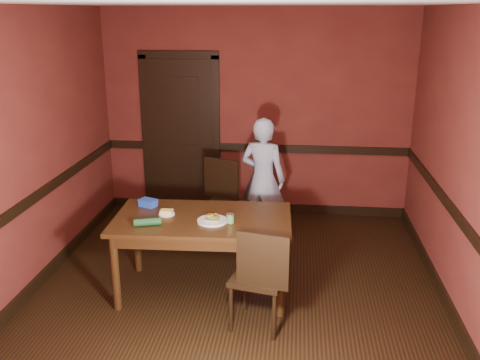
% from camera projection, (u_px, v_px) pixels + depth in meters
% --- Properties ---
extents(floor, '(4.00, 4.50, 0.01)m').
position_uv_depth(floor, '(236.00, 292.00, 5.25)').
color(floor, black).
rests_on(floor, ground).
extents(ceiling, '(4.00, 4.50, 0.01)m').
position_uv_depth(ceiling, '(235.00, 3.00, 4.43)').
color(ceiling, silver).
rests_on(ceiling, ground).
extents(wall_back, '(4.00, 0.02, 2.70)m').
position_uv_depth(wall_back, '(256.00, 114.00, 6.97)').
color(wall_back, maroon).
rests_on(wall_back, ground).
extents(wall_front, '(4.00, 0.02, 2.70)m').
position_uv_depth(wall_front, '(184.00, 278.00, 2.71)').
color(wall_front, maroon).
rests_on(wall_front, ground).
extents(wall_left, '(0.02, 4.50, 2.70)m').
position_uv_depth(wall_left, '(26.00, 154.00, 5.04)').
color(wall_left, maroon).
rests_on(wall_left, ground).
extents(wall_right, '(0.02, 4.50, 2.70)m').
position_uv_depth(wall_right, '(465.00, 167.00, 4.63)').
color(wall_right, maroon).
rests_on(wall_right, ground).
extents(dado_back, '(4.00, 0.03, 0.10)m').
position_uv_depth(dado_back, '(255.00, 148.00, 7.09)').
color(dado_back, black).
rests_on(dado_back, ground).
extents(dado_left, '(0.03, 4.50, 0.10)m').
position_uv_depth(dado_left, '(33.00, 199.00, 5.18)').
color(dado_left, black).
rests_on(dado_left, ground).
extents(dado_right, '(0.03, 4.50, 0.10)m').
position_uv_depth(dado_right, '(457.00, 215.00, 4.77)').
color(dado_right, black).
rests_on(dado_right, ground).
extents(baseboard_back, '(4.00, 0.03, 0.12)m').
position_uv_depth(baseboard_back, '(255.00, 207.00, 7.34)').
color(baseboard_back, black).
rests_on(baseboard_back, ground).
extents(baseboard_left, '(0.03, 4.50, 0.12)m').
position_uv_depth(baseboard_left, '(43.00, 276.00, 5.43)').
color(baseboard_left, black).
rests_on(baseboard_left, ground).
extents(baseboard_right, '(0.03, 4.50, 0.12)m').
position_uv_depth(baseboard_right, '(446.00, 298.00, 5.02)').
color(baseboard_right, black).
rests_on(baseboard_right, ground).
extents(door, '(1.05, 0.07, 2.20)m').
position_uv_depth(door, '(181.00, 132.00, 7.12)').
color(door, black).
rests_on(door, ground).
extents(dining_table, '(1.70, 1.00, 0.78)m').
position_uv_depth(dining_table, '(203.00, 255.00, 5.16)').
color(dining_table, '#311C0C').
rests_on(dining_table, floor).
extents(chair_far, '(0.58, 0.58, 0.97)m').
position_uv_depth(chair_far, '(225.00, 203.00, 6.27)').
color(chair_far, black).
rests_on(chair_far, floor).
extents(chair_near, '(0.53, 0.53, 0.95)m').
position_uv_depth(chair_near, '(259.00, 276.00, 4.58)').
color(chair_near, black).
rests_on(chair_near, floor).
extents(person, '(0.61, 0.48, 1.47)m').
position_uv_depth(person, '(263.00, 179.00, 6.33)').
color(person, '#AABBD8').
rests_on(person, floor).
extents(sandwich_plate, '(0.28, 0.28, 0.07)m').
position_uv_depth(sandwich_plate, '(212.00, 220.00, 4.93)').
color(sandwich_plate, silver).
rests_on(sandwich_plate, dining_table).
extents(sauce_jar, '(0.07, 0.07, 0.09)m').
position_uv_depth(sauce_jar, '(230.00, 218.00, 4.90)').
color(sauce_jar, '#4F8E41').
rests_on(sauce_jar, dining_table).
extents(cheese_saucer, '(0.16, 0.16, 0.05)m').
position_uv_depth(cheese_saucer, '(167.00, 213.00, 5.10)').
color(cheese_saucer, silver).
rests_on(cheese_saucer, dining_table).
extents(food_tub, '(0.20, 0.17, 0.07)m').
position_uv_depth(food_tub, '(148.00, 203.00, 5.31)').
color(food_tub, blue).
rests_on(food_tub, dining_table).
extents(wrapped_veg, '(0.26, 0.14, 0.07)m').
position_uv_depth(wrapped_veg, '(148.00, 222.00, 4.84)').
color(wrapped_veg, '#164A22').
rests_on(wrapped_veg, dining_table).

